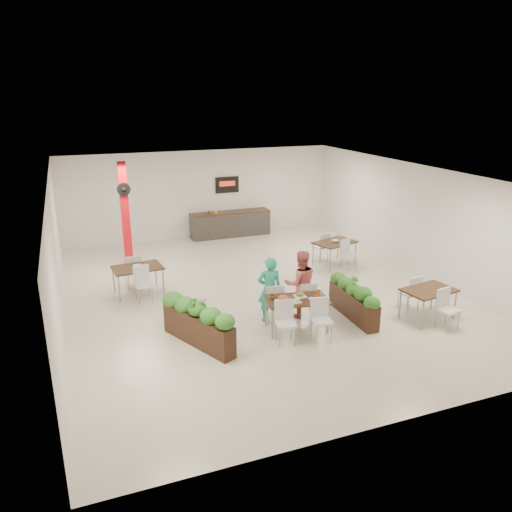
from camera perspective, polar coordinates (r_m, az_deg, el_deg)
The scene contains 12 objects.
ground at distance 13.55m, azimuth 0.50°, elevation -4.23°, with size 12.00×12.00×0.00m, color beige.
room_shell at distance 12.92m, azimuth 0.52°, elevation 4.02°, with size 10.10×12.10×3.22m.
red_column at distance 15.93m, azimuth -14.74°, elevation 4.80°, with size 0.40×0.41×3.20m.
service_counter at distance 18.78m, azimuth -2.96°, elevation 3.74°, with size 3.00×0.64×2.20m.
main_table at distance 11.33m, azimuth 4.65°, elevation -5.45°, with size 1.52×1.81×0.92m.
diner_man at distance 11.68m, azimuth 1.56°, elevation -3.84°, with size 0.58×0.38×1.58m, color teal.
diner_woman at distance 11.97m, azimuth 5.11°, elevation -3.16°, with size 0.80×0.62×1.65m, color #E26864.
planter_left at distance 10.76m, azimuth -6.65°, elevation -7.45°, with size 1.15×2.01×1.13m.
planter_right at distance 12.17m, azimuth 11.08°, elevation -4.71°, with size 0.44×1.98×1.04m.
side_table_a at distance 13.68m, azimuth -13.38°, elevation -1.67°, with size 1.36×1.65×0.92m.
side_table_b at distance 15.74m, azimuth 8.99°, elevation 1.23°, with size 1.48×1.67×0.92m.
side_table_c at distance 12.52m, azimuth 19.13°, elevation -4.15°, with size 1.33×1.67×0.92m.
Camera 1 is at (-4.58, -11.66, 5.17)m, focal length 35.00 mm.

